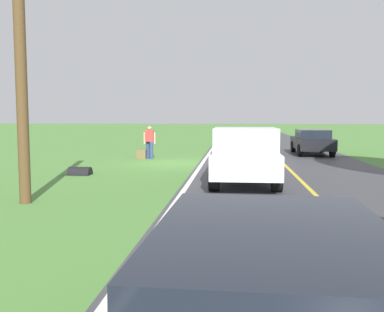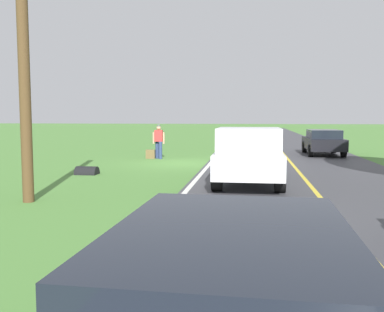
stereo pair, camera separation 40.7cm
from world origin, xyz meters
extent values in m
plane|color=#4C7F38|center=(0.00, 0.00, 0.00)|extent=(200.00, 200.00, 0.00)
cube|color=#3D3D42|center=(-5.00, 0.00, 0.00)|extent=(7.76, 120.00, 0.00)
cube|color=silver|center=(-1.30, 0.00, 0.01)|extent=(0.16, 117.60, 0.00)
cube|color=gold|center=(-5.00, 0.00, 0.01)|extent=(0.14, 117.60, 0.00)
cylinder|color=navy|center=(1.40, -1.86, 0.44)|extent=(0.18, 0.18, 0.88)
cylinder|color=navy|center=(1.63, -2.10, 0.44)|extent=(0.18, 0.18, 0.88)
cube|color=red|center=(1.52, -1.98, 1.17)|extent=(0.40, 0.26, 0.58)
sphere|color=tan|center=(1.52, -1.98, 1.57)|extent=(0.23, 0.23, 0.23)
sphere|color=#4C564C|center=(1.52, -1.98, 1.65)|extent=(0.20, 0.20, 0.20)
cube|color=black|center=(1.52, -2.18, 1.20)|extent=(0.32, 0.20, 0.44)
cylinder|color=tan|center=(1.26, -1.96, 1.06)|extent=(0.10, 0.10, 0.58)
cylinder|color=tan|center=(1.78, -1.95, 1.06)|extent=(0.10, 0.10, 0.58)
cube|color=brown|center=(1.94, -1.92, 0.23)|extent=(0.46, 0.20, 0.46)
cube|color=silver|center=(-3.09, 5.46, 0.75)|extent=(2.01, 5.40, 0.70)
cube|color=silver|center=(-3.08, 6.65, 1.46)|extent=(1.84, 2.16, 0.72)
cube|color=black|center=(-3.08, 6.65, 1.53)|extent=(1.68, 1.30, 0.43)
cube|color=silver|center=(-4.03, 4.38, 1.33)|extent=(0.11, 3.02, 0.45)
cube|color=silver|center=(-2.15, 4.38, 1.33)|extent=(0.11, 3.02, 0.45)
cube|color=silver|center=(-3.09, 2.87, 1.33)|extent=(1.84, 0.10, 0.45)
cylinder|color=black|center=(-3.98, 7.21, 0.40)|extent=(0.30, 0.80, 0.80)
cylinder|color=black|center=(-2.18, 7.21, 0.40)|extent=(0.30, 0.80, 0.80)
cylinder|color=black|center=(-3.99, 3.91, 0.40)|extent=(0.30, 0.80, 0.80)
cylinder|color=black|center=(-2.19, 3.91, 0.40)|extent=(0.30, 0.80, 0.80)
cube|color=black|center=(-7.14, -5.45, 0.64)|extent=(1.85, 4.40, 0.62)
cube|color=black|center=(-7.14, -5.25, 1.18)|extent=(1.63, 2.38, 0.46)
cylinder|color=black|center=(-6.30, -6.85, 0.33)|extent=(0.24, 0.66, 0.66)
cylinder|color=black|center=(-7.99, -6.85, 0.33)|extent=(0.24, 0.66, 0.66)
cylinder|color=black|center=(-6.30, -4.05, 0.33)|extent=(0.24, 0.66, 0.66)
cylinder|color=black|center=(-7.99, -4.05, 0.33)|extent=(0.24, 0.66, 0.66)
cube|color=black|center=(-3.03, 16.73, 1.18)|extent=(1.69, 2.42, 0.46)
cylinder|color=black|center=(-3.91, 15.56, 0.33)|extent=(0.26, 0.67, 0.66)
cylinder|color=black|center=(-2.22, 15.51, 0.33)|extent=(0.26, 0.67, 0.66)
cylinder|color=brown|center=(2.42, 9.48, 3.54)|extent=(0.28, 0.28, 7.08)
cylinder|color=black|center=(2.92, 4.25, 0.00)|extent=(0.80, 0.60, 0.60)
camera|label=1|loc=(-2.76, 19.76, 2.17)|focal=40.79mm
camera|label=2|loc=(-3.16, 19.71, 2.17)|focal=40.79mm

